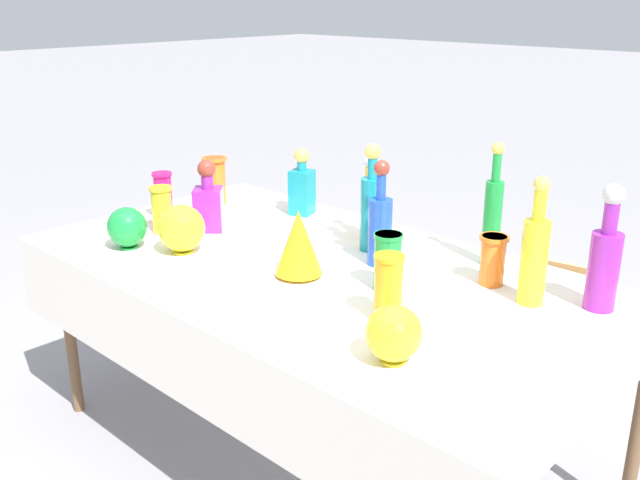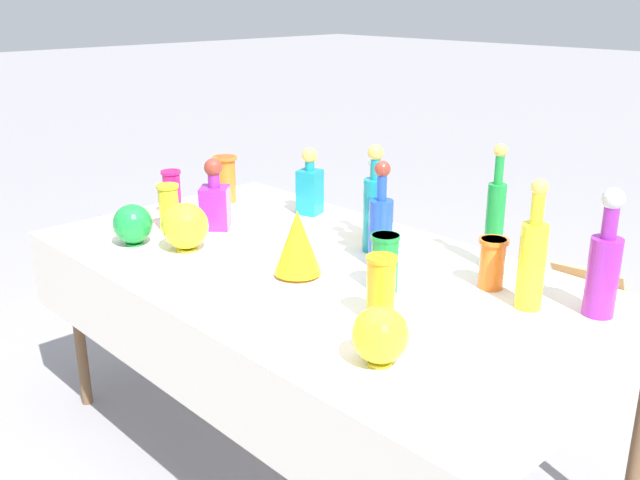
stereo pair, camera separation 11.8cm
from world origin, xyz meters
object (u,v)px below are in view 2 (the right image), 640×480
tall_bottle_2 (604,265)px  slender_vase_0 (381,288)px  slender_vase_1 (385,261)px  round_bowl_1 (380,335)px  tall_bottle_3 (381,225)px  round_bowl_0 (133,224)px  tall_bottle_1 (495,218)px  slender_vase_3 (172,193)px  square_decanter_0 (215,200)px  round_bowl_2 (185,226)px  tall_bottle_0 (373,205)px  square_decanter_1 (310,186)px  tall_bottle_5 (532,258)px  slender_vase_2 (225,178)px  slender_vase_5 (169,206)px  slender_vase_4 (492,261)px  cardboard_box_behind_left (571,326)px  tall_bottle_4 (374,208)px  fluted_vase_0 (297,242)px

tall_bottle_2 → slender_vase_0: 0.64m
slender_vase_1 → round_bowl_1: (0.30, -0.35, -0.02)m
tall_bottle_3 → round_bowl_0: tall_bottle_3 is taller
tall_bottle_1 → slender_vase_3: 1.32m
square_decanter_0 → round_bowl_2: 0.27m
tall_bottle_0 → tall_bottle_3: bearing=-42.6°
square_decanter_1 → round_bowl_0: size_ratio=1.84×
tall_bottle_2 → tall_bottle_3: bearing=-166.6°
square_decanter_1 → tall_bottle_5: bearing=-8.6°
slender_vase_1 → slender_vase_2: bearing=168.2°
slender_vase_2 → round_bowl_0: size_ratio=1.34×
slender_vase_0 → slender_vase_5: (-1.12, 0.02, -0.01)m
tall_bottle_2 → slender_vase_4: size_ratio=2.33×
slender_vase_3 → cardboard_box_behind_left: slender_vase_3 is taller
square_decanter_1 → slender_vase_4: bearing=-7.3°
tall_bottle_5 → slender_vase_3: tall_bottle_5 is taller
tall_bottle_0 → round_bowl_2: tall_bottle_0 is taller
tall_bottle_0 → tall_bottle_5: tall_bottle_5 is taller
tall_bottle_4 → slender_vase_4: 0.49m
tall_bottle_5 → slender_vase_3: (-1.49, -0.27, -0.05)m
slender_vase_4 → tall_bottle_3: bearing=-163.5°
tall_bottle_1 → slender_vase_0: bearing=-87.7°
slender_vase_4 → fluted_vase_0: (-0.50, -0.37, 0.03)m
tall_bottle_2 → slender_vase_2: size_ratio=1.85×
slender_vase_5 → slender_vase_3: bearing=143.1°
tall_bottle_3 → round_bowl_1: (0.46, -0.51, -0.06)m
tall_bottle_3 → square_decanter_0: 0.74m
slender_vase_1 → round_bowl_0: slender_vase_1 is taller
slender_vase_4 → round_bowl_0: size_ratio=1.06×
tall_bottle_3 → tall_bottle_4: bearing=141.0°
fluted_vase_0 → round_bowl_1: (0.58, -0.24, -0.04)m
tall_bottle_2 → round_bowl_1: (-0.24, -0.67, -0.07)m
round_bowl_1 → cardboard_box_behind_left: round_bowl_1 is taller
tall_bottle_1 → slender_vase_3: size_ratio=2.14×
tall_bottle_2 → slender_vase_0: (-0.40, -0.49, -0.05)m
slender_vase_0 → round_bowl_0: 1.08m
slender_vase_3 → round_bowl_0: slender_vase_3 is taller
square_decanter_0 → tall_bottle_1: bearing=23.0°
square_decanter_0 → slender_vase_2: square_decanter_0 is taller
tall_bottle_2 → square_decanter_0: tall_bottle_2 is taller
square_decanter_1 → slender_vase_2: size_ratio=1.37×
tall_bottle_5 → slender_vase_2: tall_bottle_5 is taller
tall_bottle_0 → tall_bottle_3: 0.28m
tall_bottle_1 → tall_bottle_5: 0.33m
tall_bottle_0 → tall_bottle_1: bearing=8.1°
tall_bottle_2 → tall_bottle_4: bearing=-175.0°
square_decanter_0 → slender_vase_5: size_ratio=1.53×
tall_bottle_3 → cardboard_box_behind_left: tall_bottle_3 is taller
cardboard_box_behind_left → tall_bottle_1: bearing=-82.0°
slender_vase_3 → tall_bottle_1: bearing=20.9°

